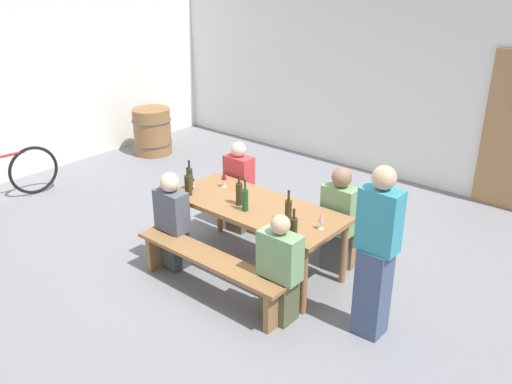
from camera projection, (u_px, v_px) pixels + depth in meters
name	position (u px, v px, depth m)	size (l,w,h in m)	color
ground_plane	(256.00, 266.00, 5.99)	(24.00, 24.00, 0.00)	slate
back_wall	(413.00, 74.00, 7.80)	(14.00, 0.20, 3.20)	silver
side_wall	(22.00, 70.00, 8.06)	(0.20, 7.40, 3.20)	silver
tasting_table	(256.00, 212.00, 5.72)	(1.93, 0.83, 0.75)	olive
bench_near	(210.00, 265.00, 5.35)	(1.83, 0.30, 0.45)	olive
bench_far	(295.00, 216.00, 6.35)	(1.83, 0.30, 0.45)	olive
wine_bottle_0	(190.00, 179.00, 6.01)	(0.07, 0.07, 0.35)	#143319
wine_bottle_1	(288.00, 210.00, 5.29)	(0.07, 0.07, 0.33)	#332814
wine_bottle_2	(245.00, 199.00, 5.52)	(0.06, 0.06, 0.34)	#194723
wine_bottle_3	(188.00, 185.00, 5.89)	(0.08, 0.08, 0.32)	#332814
wine_bottle_4	(293.00, 228.00, 4.96)	(0.07, 0.07, 0.30)	#332814
wine_bottle_5	(239.00, 193.00, 5.65)	(0.07, 0.07, 0.33)	#332814
wine_glass_0	(283.00, 225.00, 5.03)	(0.07, 0.07, 0.17)	silver
wine_glass_1	(321.00, 218.00, 5.14)	(0.06, 0.06, 0.18)	silver
wine_glass_2	(281.00, 218.00, 5.13)	(0.07, 0.07, 0.18)	silver
wine_glass_3	(192.00, 178.00, 6.11)	(0.07, 0.07, 0.15)	silver
wine_glass_4	(224.00, 176.00, 6.09)	(0.06, 0.06, 0.18)	silver
seated_guest_near_0	(172.00, 223.00, 5.80)	(0.36, 0.24, 1.11)	#333936
seated_guest_near_1	(280.00, 272.00, 4.94)	(0.40, 0.24, 1.08)	#505234
seated_guest_far_0	(239.00, 189.00, 6.61)	(0.35, 0.24, 1.15)	brown
seated_guest_far_1	(339.00, 221.00, 5.75)	(0.37, 0.24, 1.18)	#525858
standing_host	(376.00, 256.00, 4.64)	(0.35, 0.24, 1.62)	#3F4E6D
wine_barrel	(152.00, 131.00, 9.29)	(0.67, 0.67, 0.79)	olive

